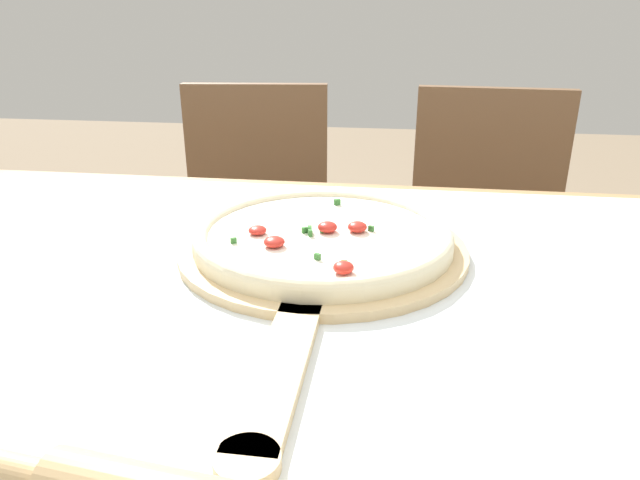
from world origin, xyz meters
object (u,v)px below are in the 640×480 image
object	(u,v)px
pizza_peel	(321,255)
pizza	(323,235)
chair_right	(483,242)
chair_left	(255,231)

from	to	relation	value
pizza_peel	pizza	distance (m)	0.03
pizza_peel	chair_right	distance (m)	0.81
pizza_peel	pizza	xyz separation A→B (m)	(-0.00, 0.02, 0.02)
pizza	chair_left	size ratio (longest dim) A/B	0.39
chair_left	pizza	bearing A→B (deg)	-74.17
pizza_peel	chair_right	size ratio (longest dim) A/B	0.70
pizza_peel	pizza	bearing A→B (deg)	90.11
pizza	pizza_peel	bearing A→B (deg)	-89.89
chair_right	pizza	bearing A→B (deg)	-110.65
pizza_peel	pizza	world-z (taller)	pizza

